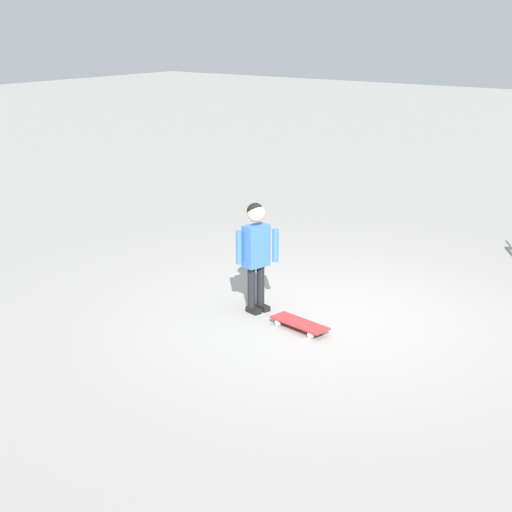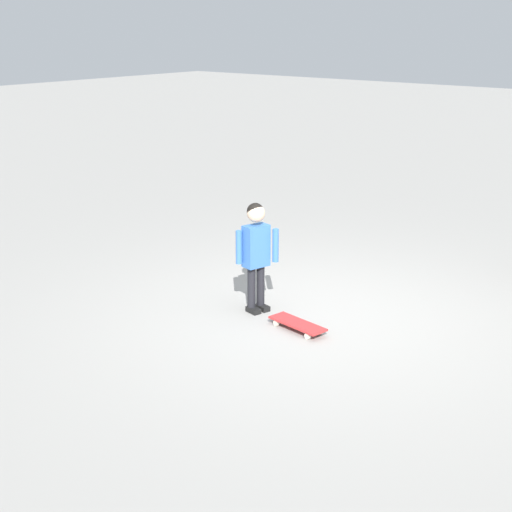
{
  "view_description": "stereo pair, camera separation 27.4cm",
  "coord_description": "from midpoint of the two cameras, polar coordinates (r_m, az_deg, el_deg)",
  "views": [
    {
      "loc": [
        -3.5,
        5.76,
        2.69
      ],
      "look_at": [
        0.6,
        0.25,
        0.55
      ],
      "focal_mm": 53.59,
      "sensor_mm": 36.0,
      "label": 1
    },
    {
      "loc": [
        -3.71,
        5.6,
        2.69
      ],
      "look_at": [
        0.6,
        0.25,
        0.55
      ],
      "focal_mm": 53.59,
      "sensor_mm": 36.0,
      "label": 2
    }
  ],
  "objects": [
    {
      "name": "ground_plane",
      "position": [
        7.24,
        3.93,
        -4.53
      ],
      "size": [
        50.0,
        50.0,
        0.0
      ],
      "primitive_type": "plane",
      "color": "gray"
    },
    {
      "name": "skateboard",
      "position": [
        6.91,
        2.14,
        -5.07
      ],
      "size": [
        0.6,
        0.28,
        0.07
      ],
      "color": "#B22D2D",
      "rests_on": "ground"
    },
    {
      "name": "child_person",
      "position": [
        7.16,
        -1.09,
        0.8
      ],
      "size": [
        0.29,
        0.32,
        1.06
      ],
      "color": "black",
      "rests_on": "ground"
    }
  ]
}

